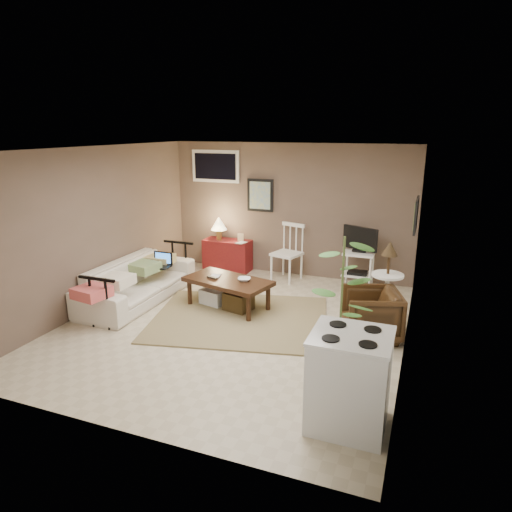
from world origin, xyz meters
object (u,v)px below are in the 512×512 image
at_px(sofa, 137,275).
at_px(side_table, 388,273).
at_px(stove, 349,380).
at_px(coffee_table, 228,291).
at_px(potted_plant, 341,306).
at_px(tv_stand, 359,256).
at_px(armchair, 371,312).
at_px(spindle_chair, 287,254).
at_px(red_console, 227,252).

xyz_separation_m(sofa, side_table, (3.73, 0.57, 0.29)).
bearing_deg(sofa, stove, -118.37).
relative_size(coffee_table, potted_plant, 0.87).
bearing_deg(tv_stand, stove, -82.49).
relative_size(coffee_table, sofa, 0.65).
distance_m(coffee_table, side_table, 2.35).
bearing_deg(armchair, tv_stand, 175.11).
xyz_separation_m(coffee_table, armchair, (2.15, -0.24, 0.08)).
xyz_separation_m(spindle_chair, potted_plant, (1.53, -3.09, 0.40)).
bearing_deg(stove, coffee_table, 135.15).
bearing_deg(red_console, potted_plant, -49.09).
xyz_separation_m(spindle_chair, armchair, (1.72, -1.88, -0.12)).
height_order(tv_stand, stove, tv_stand).
distance_m(armchair, potted_plant, 1.33).
xyz_separation_m(red_console, spindle_chair, (1.24, -0.12, 0.12)).
bearing_deg(spindle_chair, stove, -65.20).
height_order(red_console, side_table, side_table).
distance_m(armchair, stove, 1.95).
bearing_deg(sofa, potted_plant, -109.94).
distance_m(sofa, armchair, 3.60).
height_order(spindle_chair, tv_stand, tv_stand).
height_order(coffee_table, spindle_chair, spindle_chair).
height_order(coffee_table, potted_plant, potted_plant).
bearing_deg(potted_plant, stove, -72.32).
xyz_separation_m(red_console, side_table, (3.09, -1.39, 0.36)).
bearing_deg(tv_stand, potted_plant, -85.04).
bearing_deg(sofa, tv_stand, -60.32).
xyz_separation_m(sofa, potted_plant, (3.42, -1.24, 0.44)).
bearing_deg(side_table, stove, -91.81).
relative_size(tv_stand, stove, 1.17).
xyz_separation_m(tv_stand, side_table, (0.58, -1.22, 0.15)).
bearing_deg(coffee_table, armchair, -6.39).
relative_size(tv_stand, potted_plant, 0.66).
height_order(coffee_table, armchair, armchair).
distance_m(potted_plant, stove, 0.87).
xyz_separation_m(tv_stand, armchair, (0.45, -1.82, -0.21)).
bearing_deg(red_console, tv_stand, -3.79).
bearing_deg(red_console, coffee_table, -65.12).
relative_size(sofa, armchair, 3.06).
height_order(tv_stand, armchair, tv_stand).
height_order(armchair, stove, stove).
xyz_separation_m(side_table, armchair, (-0.13, -0.60, -0.36)).
relative_size(side_table, stove, 1.26).
bearing_deg(spindle_chair, armchair, -47.53).
bearing_deg(coffee_table, side_table, 8.95).
distance_m(sofa, stove, 4.15).
bearing_deg(spindle_chair, side_table, -34.64).
height_order(red_console, spindle_chair, red_console).
distance_m(coffee_table, stove, 3.11).
bearing_deg(potted_plant, tv_stand, 94.96).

